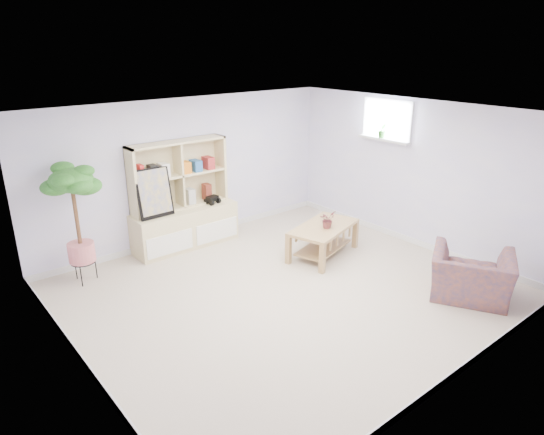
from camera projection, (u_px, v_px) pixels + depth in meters
floor at (286, 290)px, 6.69m from camera, size 5.50×5.00×0.01m
ceiling at (288, 115)px, 5.87m from camera, size 5.50×5.00×0.01m
walls at (287, 208)px, 6.28m from camera, size 5.51×5.01×2.40m
baseboard at (286, 287)px, 6.68m from camera, size 5.50×5.00×0.10m
window at (387, 120)px, 8.07m from camera, size 0.10×0.98×0.68m
window_sill at (384, 139)px, 8.14m from camera, size 0.14×1.00×0.04m
storage_unit at (183, 196)px, 7.85m from camera, size 1.76×0.59×1.76m
poster at (154, 193)px, 7.42m from camera, size 0.56×0.14×0.78m
toy_truck at (212, 199)px, 8.14m from camera, size 0.31×0.24×0.15m
coffee_table at (323, 241)px, 7.71m from camera, size 1.36×0.99×0.50m
table_plant at (327, 219)px, 7.50m from camera, size 0.28×0.25×0.27m
floor_tree at (78, 225)px, 6.65m from camera, size 0.68×0.68×1.73m
armchair at (472, 273)px, 6.37m from camera, size 1.25×1.30×0.75m
sill_plant at (382, 130)px, 8.13m from camera, size 0.17×0.16×0.26m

